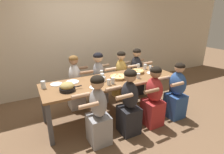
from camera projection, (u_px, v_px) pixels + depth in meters
name	position (u px, v px, depth m)	size (l,w,h in m)	color
ground_plane	(112.00, 114.00, 3.61)	(18.00, 18.00, 0.00)	brown
restaurant_back_panel	(83.00, 29.00, 4.40)	(10.00, 0.06, 3.20)	beige
dining_table	(112.00, 83.00, 3.37)	(2.62, 0.83, 0.77)	brown
pizza_board_main	(118.00, 77.00, 3.39)	(0.35, 0.35, 0.06)	#996B42
pizza_board_second	(137.00, 71.00, 3.71)	(0.31, 0.31, 0.07)	#996B42
skillet_bowl	(67.00, 87.00, 2.83)	(0.37, 0.26, 0.15)	black
empty_plate_a	(152.00, 73.00, 3.70)	(0.22, 0.22, 0.02)	white
empty_plate_b	(56.00, 84.00, 3.11)	(0.21, 0.21, 0.02)	white
empty_plate_c	(95.00, 87.00, 2.98)	(0.19, 0.19, 0.02)	white
empty_plate_d	(72.00, 82.00, 3.21)	(0.24, 0.24, 0.02)	white
cocktail_glass_blue	(104.00, 79.00, 3.24)	(0.07, 0.07, 0.11)	silver
drinking_glass_a	(43.00, 85.00, 2.92)	(0.08, 0.08, 0.13)	silver
drinking_glass_b	(109.00, 83.00, 3.07)	(0.07, 0.07, 0.11)	silver
drinking_glass_c	(113.00, 81.00, 3.11)	(0.06, 0.06, 0.12)	silver
drinking_glass_d	(138.00, 67.00, 3.99)	(0.06, 0.06, 0.12)	silver
drinking_glass_e	(102.00, 74.00, 3.51)	(0.06, 0.06, 0.12)	silver
drinking_glass_f	(150.00, 68.00, 3.89)	(0.06, 0.06, 0.10)	silver
drinking_glass_g	(145.00, 67.00, 3.96)	(0.07, 0.07, 0.11)	silver
drinking_glass_h	(138.00, 76.00, 3.39)	(0.07, 0.07, 0.10)	silver
drinking_glass_i	(102.00, 77.00, 3.32)	(0.07, 0.07, 0.12)	silver
diner_far_midright	(121.00, 77.00, 4.21)	(0.51, 0.40, 1.15)	gold
diner_far_midleft	(76.00, 85.00, 3.72)	(0.51, 0.40, 1.17)	silver
diner_far_center	(99.00, 80.00, 3.95)	(0.51, 0.40, 1.17)	#99999E
diner_near_midright	(153.00, 99.00, 3.12)	(0.51, 0.40, 1.12)	#B22D2D
diner_near_center	(129.00, 105.00, 2.89)	(0.51, 0.40, 1.14)	#232328
diner_far_right	(136.00, 73.00, 4.40)	(0.51, 0.40, 1.17)	#232328
diner_near_right	(176.00, 93.00, 3.38)	(0.51, 0.40, 1.11)	#2D5193
diner_near_midleft	(98.00, 113.00, 2.65)	(0.51, 0.40, 1.13)	#99999E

